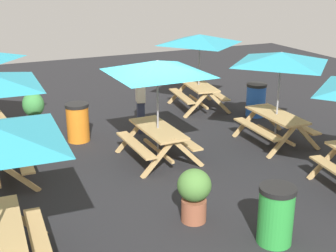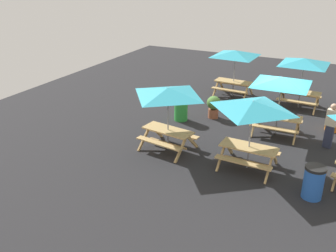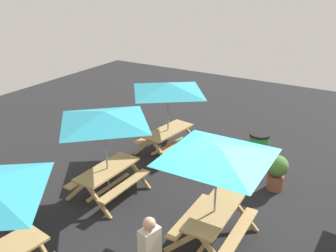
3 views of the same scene
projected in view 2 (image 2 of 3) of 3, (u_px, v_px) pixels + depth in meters
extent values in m
plane|color=#232326|center=(277.00, 132.00, 14.73)|extent=(25.86, 25.86, 0.00)
cube|color=tan|center=(168.00, 130.00, 13.12)|extent=(1.88, 0.94, 0.05)
cube|color=tan|center=(159.00, 143.00, 12.82)|extent=(1.82, 0.51, 0.04)
cube|color=tan|center=(177.00, 132.00, 13.65)|extent=(1.82, 0.51, 0.04)
cube|color=tan|center=(144.00, 138.00, 13.39)|extent=(0.17, 0.80, 0.81)
cube|color=tan|center=(156.00, 131.00, 13.94)|extent=(0.17, 0.80, 0.81)
cube|color=tan|center=(181.00, 149.00, 12.58)|extent=(0.17, 0.80, 0.81)
cube|color=tan|center=(192.00, 141.00, 13.14)|extent=(0.17, 0.80, 0.81)
cube|color=tan|center=(168.00, 143.00, 13.32)|extent=(1.55, 0.28, 0.06)
cylinder|color=gray|center=(168.00, 119.00, 12.95)|extent=(0.04, 0.04, 2.30)
pyramid|color=teal|center=(168.00, 92.00, 12.55)|extent=(2.26, 2.26, 0.28)
cube|color=tan|center=(300.00, 92.00, 17.05)|extent=(1.82, 0.75, 0.05)
cube|color=tan|center=(297.00, 102.00, 16.72)|extent=(1.81, 0.31, 0.04)
cube|color=tan|center=(301.00, 95.00, 17.61)|extent=(1.81, 0.31, 0.04)
cube|color=tan|center=(280.00, 99.00, 17.24)|extent=(0.08, 0.80, 0.81)
cube|color=tan|center=(283.00, 95.00, 17.83)|extent=(0.08, 0.80, 0.81)
cube|color=tan|center=(316.00, 105.00, 16.57)|extent=(0.08, 0.80, 0.81)
cube|color=tan|center=(318.00, 100.00, 17.16)|extent=(0.08, 0.80, 0.81)
cube|color=tan|center=(298.00, 103.00, 17.26)|extent=(1.56, 0.11, 0.06)
cylinder|color=gray|center=(301.00, 83.00, 16.89)|extent=(0.04, 0.04, 2.30)
pyramid|color=teal|center=(305.00, 61.00, 16.49)|extent=(2.83, 2.83, 0.28)
cube|color=tan|center=(336.00, 175.00, 11.02)|extent=(0.16, 0.80, 0.81)
cube|color=tan|center=(277.00, 116.00, 14.32)|extent=(1.81, 0.73, 0.05)
cube|color=tan|center=(274.00, 128.00, 13.98)|extent=(1.80, 0.29, 0.04)
cube|color=tan|center=(279.00, 118.00, 14.89)|extent=(1.80, 0.29, 0.04)
cube|color=tan|center=(254.00, 125.00, 14.47)|extent=(0.08, 0.80, 0.81)
cube|color=tan|center=(258.00, 119.00, 15.08)|extent=(0.08, 0.80, 0.81)
cube|color=tan|center=(296.00, 132.00, 13.86)|extent=(0.08, 0.80, 0.81)
cube|color=tan|center=(299.00, 125.00, 14.46)|extent=(0.08, 0.80, 0.81)
cube|color=tan|center=(276.00, 129.00, 14.53)|extent=(1.56, 0.10, 0.06)
cylinder|color=gray|center=(279.00, 106.00, 14.16)|extent=(0.04, 0.04, 2.30)
pyramid|color=teal|center=(282.00, 81.00, 13.76)|extent=(2.83, 2.83, 0.28)
cube|color=tan|center=(234.00, 82.00, 18.58)|extent=(1.83, 0.78, 0.05)
cube|color=tan|center=(229.00, 90.00, 18.25)|extent=(1.81, 0.34, 0.04)
cube|color=tan|center=(237.00, 84.00, 19.13)|extent=(1.81, 0.34, 0.04)
cube|color=tan|center=(216.00, 88.00, 18.78)|extent=(0.10, 0.80, 0.81)
cube|color=tan|center=(221.00, 85.00, 19.36)|extent=(0.10, 0.80, 0.81)
cube|color=tan|center=(246.00, 93.00, 18.08)|extent=(0.10, 0.80, 0.81)
cube|color=tan|center=(250.00, 89.00, 18.67)|extent=(0.10, 0.80, 0.81)
cube|color=tan|center=(233.00, 92.00, 18.78)|extent=(1.56, 0.14, 0.06)
cylinder|color=gray|center=(234.00, 74.00, 18.41)|extent=(0.04, 0.04, 2.30)
pyramid|color=teal|center=(236.00, 53.00, 18.01)|extent=(2.83, 2.83, 0.28)
cube|color=tan|center=(249.00, 147.00, 11.90)|extent=(1.82, 0.76, 0.05)
cube|color=tan|center=(243.00, 162.00, 11.57)|extent=(1.81, 0.32, 0.04)
cube|color=tan|center=(253.00, 148.00, 12.46)|extent=(1.81, 0.32, 0.04)
cube|color=tan|center=(221.00, 157.00, 12.09)|extent=(0.09, 0.80, 0.81)
cube|color=tan|center=(229.00, 148.00, 12.68)|extent=(0.09, 0.80, 0.81)
cube|color=tan|center=(269.00, 168.00, 11.41)|extent=(0.09, 0.80, 0.81)
cube|color=tan|center=(275.00, 158.00, 12.00)|extent=(0.09, 0.80, 0.81)
cube|color=tan|center=(248.00, 161.00, 12.11)|extent=(1.56, 0.12, 0.06)
cylinder|color=gray|center=(250.00, 135.00, 11.74)|extent=(0.04, 0.04, 2.30)
pyramid|color=teal|center=(253.00, 105.00, 11.34)|extent=(2.07, 2.07, 0.28)
cylinder|color=orange|center=(334.00, 120.00, 14.75)|extent=(0.56, 0.56, 0.90)
cylinder|color=black|center=(336.00, 108.00, 14.55)|extent=(0.59, 0.59, 0.08)
cylinder|color=green|center=(181.00, 110.00, 15.75)|extent=(0.56, 0.56, 0.90)
cylinder|color=black|center=(181.00, 99.00, 15.56)|extent=(0.59, 0.59, 0.08)
cylinder|color=blue|center=(313.00, 183.00, 10.46)|extent=(0.56, 0.56, 0.90)
cylinder|color=black|center=(316.00, 168.00, 10.26)|extent=(0.59, 0.59, 0.08)
cylinder|color=#935138|center=(213.00, 113.00, 16.10)|extent=(0.44, 0.44, 0.40)
ellipsoid|color=#4C7F38|center=(214.00, 103.00, 15.91)|extent=(0.59, 0.59, 0.57)
cube|color=#2D334C|center=(328.00, 136.00, 13.39)|extent=(0.32, 0.24, 0.85)
cube|color=beige|center=(332.00, 118.00, 13.10)|extent=(0.40, 0.30, 0.60)
sphere|color=tan|center=(334.00, 107.00, 12.94)|extent=(0.22, 0.22, 0.22)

